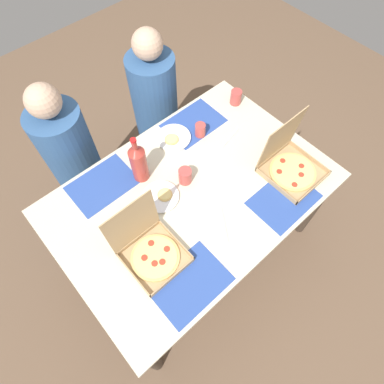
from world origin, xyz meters
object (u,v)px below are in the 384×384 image
(plate_near_left, at_px, (161,197))
(plate_far_right, at_px, (173,138))
(pizza_box_edge_far, at_px, (150,250))
(diner_right_seat, at_px, (156,113))
(pizza_box_corner_right, at_px, (290,164))
(cup_red, at_px, (236,97))
(soda_bottle, at_px, (139,162))
(cup_clear_left, at_px, (185,176))
(cup_spare, at_px, (200,130))
(diner_left_seat, at_px, (76,164))

(plate_near_left, xyz_separation_m, plate_far_right, (0.31, 0.27, -0.00))
(pizza_box_edge_far, height_order, diner_right_seat, diner_right_seat)
(pizza_box_corner_right, xyz_separation_m, cup_red, (0.15, 0.58, -0.00))
(pizza_box_corner_right, xyz_separation_m, pizza_box_edge_far, (-0.90, 0.13, -0.00))
(soda_bottle, height_order, diner_right_seat, diner_right_seat)
(plate_far_right, xyz_separation_m, cup_clear_left, (-0.14, -0.27, 0.04))
(plate_near_left, relative_size, diner_right_seat, 0.17)
(cup_spare, bearing_deg, plate_near_left, -157.92)
(cup_red, height_order, diner_left_seat, diner_left_seat)
(plate_far_right, bearing_deg, diner_left_seat, 140.19)
(cup_spare, xyz_separation_m, cup_red, (0.35, 0.05, 0.00))
(pizza_box_edge_far, relative_size, plate_near_left, 1.53)
(pizza_box_edge_far, relative_size, soda_bottle, 0.96)
(cup_clear_left, height_order, diner_right_seat, diner_right_seat)
(plate_near_left, bearing_deg, cup_red, 16.00)
(diner_right_seat, bearing_deg, pizza_box_edge_far, -128.76)
(cup_spare, xyz_separation_m, diner_left_seat, (-0.65, 0.51, -0.27))
(plate_near_left, relative_size, diner_left_seat, 0.17)
(pizza_box_corner_right, bearing_deg, cup_clear_left, 145.49)
(soda_bottle, relative_size, cup_spare, 3.71)
(soda_bottle, height_order, cup_red, soda_bottle)
(plate_near_left, height_order, diner_left_seat, diner_left_seat)
(pizza_box_corner_right, distance_m, diner_right_seat, 1.09)
(pizza_box_corner_right, relative_size, diner_left_seat, 0.28)
(cup_clear_left, bearing_deg, diner_left_seat, 117.54)
(pizza_box_corner_right, bearing_deg, soda_bottle, 141.25)
(cup_spare, height_order, diner_right_seat, diner_right_seat)
(soda_bottle, relative_size, diner_right_seat, 0.27)
(plate_far_right, relative_size, diner_right_seat, 0.18)
(pizza_box_edge_far, xyz_separation_m, cup_red, (1.05, 0.45, 0.00))
(diner_left_seat, xyz_separation_m, diner_right_seat, (0.69, 0.00, 0.00))
(diner_right_seat, bearing_deg, cup_spare, -93.65)
(pizza_box_corner_right, height_order, soda_bottle, pizza_box_corner_right)
(pizza_box_corner_right, xyz_separation_m, diner_right_seat, (-0.17, 1.04, -0.28))
(cup_red, xyz_separation_m, cup_clear_left, (-0.64, -0.24, 0.00))
(cup_spare, bearing_deg, pizza_box_corner_right, -69.11)
(plate_far_right, height_order, diner_left_seat, diner_left_seat)
(cup_red, bearing_deg, cup_spare, -172.43)
(pizza_box_edge_far, relative_size, cup_red, 3.22)
(pizza_box_corner_right, bearing_deg, pizza_box_edge_far, 171.98)
(pizza_box_corner_right, distance_m, cup_clear_left, 0.60)
(pizza_box_corner_right, bearing_deg, plate_far_right, 119.52)
(pizza_box_corner_right, xyz_separation_m, plate_far_right, (-0.35, 0.61, -0.04))
(plate_far_right, height_order, cup_clear_left, cup_clear_left)
(plate_far_right, distance_m, cup_clear_left, 0.31)
(pizza_box_edge_far, bearing_deg, cup_red, 23.11)
(pizza_box_edge_far, height_order, soda_bottle, soda_bottle)
(cup_clear_left, bearing_deg, cup_spare, 33.51)
(diner_left_seat, distance_m, diner_right_seat, 0.69)
(cup_spare, relative_size, cup_clear_left, 0.90)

